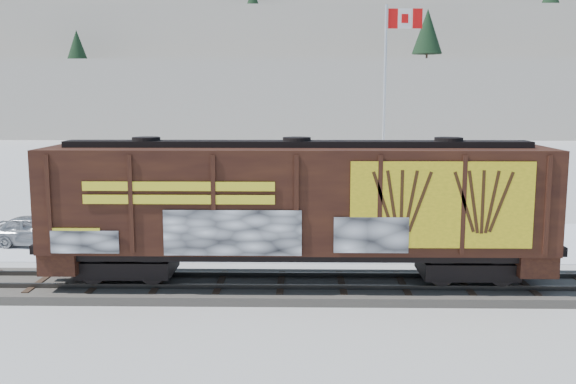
{
  "coord_description": "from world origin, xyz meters",
  "views": [
    {
      "loc": [
        0.6,
        -20.52,
        6.34
      ],
      "look_at": [
        0.18,
        3.0,
        2.87
      ],
      "focal_mm": 40.0,
      "sensor_mm": 36.0,
      "label": 1
    }
  ],
  "objects_px": {
    "car_dark": "(313,229)",
    "car_silver": "(38,230)",
    "car_white": "(313,229)",
    "hopper_railcar": "(297,203)",
    "flagpole": "(386,142)"
  },
  "relations": [
    {
      "from": "car_dark",
      "to": "car_silver",
      "type": "bearing_deg",
      "value": 91.55
    },
    {
      "from": "car_white",
      "to": "hopper_railcar",
      "type": "bearing_deg",
      "value": -179.85
    },
    {
      "from": "car_silver",
      "to": "flagpole",
      "type": "bearing_deg",
      "value": -56.97
    },
    {
      "from": "hopper_railcar",
      "to": "car_silver",
      "type": "distance_m",
      "value": 12.95
    },
    {
      "from": "flagpole",
      "to": "car_silver",
      "type": "distance_m",
      "value": 17.59
    },
    {
      "from": "car_silver",
      "to": "car_white",
      "type": "relative_size",
      "value": 0.9
    },
    {
      "from": "flagpole",
      "to": "car_white",
      "type": "relative_size",
      "value": 2.51
    },
    {
      "from": "hopper_railcar",
      "to": "car_dark",
      "type": "bearing_deg",
      "value": 84.31
    },
    {
      "from": "flagpole",
      "to": "car_dark",
      "type": "bearing_deg",
      "value": -122.31
    },
    {
      "from": "hopper_railcar",
      "to": "car_white",
      "type": "bearing_deg",
      "value": 84.18
    },
    {
      "from": "car_silver",
      "to": "car_white",
      "type": "distance_m",
      "value": 11.79
    },
    {
      "from": "hopper_railcar",
      "to": "car_dark",
      "type": "height_order",
      "value": "hopper_railcar"
    },
    {
      "from": "car_silver",
      "to": "car_dark",
      "type": "xyz_separation_m",
      "value": [
        11.85,
        0.88,
        -0.06
      ]
    },
    {
      "from": "car_dark",
      "to": "flagpole",
      "type": "bearing_deg",
      "value": -35.0
    },
    {
      "from": "car_silver",
      "to": "car_dark",
      "type": "bearing_deg",
      "value": -76.87
    }
  ]
}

